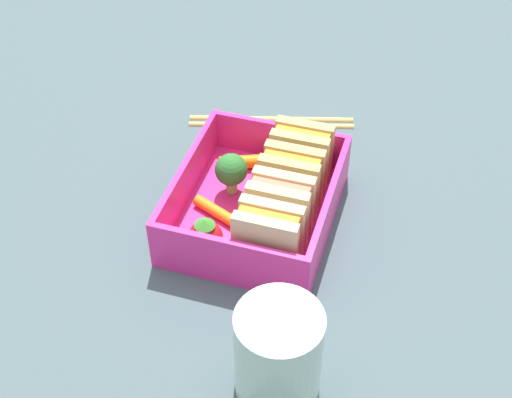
{
  "coord_description": "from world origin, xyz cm",
  "views": [
    {
      "loc": [
        47.3,
        14.4,
        50.18
      ],
      "look_at": [
        0.0,
        0.0,
        2.7
      ],
      "focal_mm": 50.0,
      "sensor_mm": 36.0,
      "label": 1
    }
  ],
  "objects_px": {
    "sandwich_center_right": "(268,237)",
    "carrot_stick_left": "(243,162)",
    "sandwich_left": "(301,154)",
    "broccoli_floret": "(231,170)",
    "drinking_glass": "(278,354)",
    "sandwich_center_left": "(291,180)",
    "carrot_stick_far_left": "(216,211)",
    "strawberry_far_left": "(206,236)",
    "chopstick_pair": "(271,120)",
    "sandwich_center": "(280,207)"
  },
  "relations": [
    {
      "from": "sandwich_left",
      "to": "sandwich_center_right",
      "type": "bearing_deg",
      "value": 0.0
    },
    {
      "from": "strawberry_far_left",
      "to": "drinking_glass",
      "type": "bearing_deg",
      "value": 41.75
    },
    {
      "from": "sandwich_center_left",
      "to": "sandwich_center_right",
      "type": "xyz_separation_m",
      "value": [
        0.08,
        0.0,
        0.0
      ]
    },
    {
      "from": "sandwich_center_left",
      "to": "carrot_stick_left",
      "type": "distance_m",
      "value": 0.08
    },
    {
      "from": "sandwich_left",
      "to": "strawberry_far_left",
      "type": "xyz_separation_m",
      "value": [
        0.12,
        -0.06,
        -0.01
      ]
    },
    {
      "from": "sandwich_left",
      "to": "chopstick_pair",
      "type": "bearing_deg",
      "value": -148.49
    },
    {
      "from": "sandwich_left",
      "to": "drinking_glass",
      "type": "xyz_separation_m",
      "value": [
        0.23,
        0.04,
        0.0
      ]
    },
    {
      "from": "carrot_stick_far_left",
      "to": "broccoli_floret",
      "type": "bearing_deg",
      "value": 174.06
    },
    {
      "from": "strawberry_far_left",
      "to": "sandwich_center_left",
      "type": "bearing_deg",
      "value": 144.69
    },
    {
      "from": "sandwich_center_left",
      "to": "carrot_stick_left",
      "type": "bearing_deg",
      "value": -121.37
    },
    {
      "from": "sandwich_center_right",
      "to": "carrot_stick_left",
      "type": "height_order",
      "value": "sandwich_center_right"
    },
    {
      "from": "sandwich_center_right",
      "to": "chopstick_pair",
      "type": "xyz_separation_m",
      "value": [
        -0.21,
        -0.06,
        -0.04
      ]
    },
    {
      "from": "sandwich_center_left",
      "to": "sandwich_center",
      "type": "distance_m",
      "value": 0.04
    },
    {
      "from": "carrot_stick_left",
      "to": "strawberry_far_left",
      "type": "bearing_deg",
      "value": 1.4
    },
    {
      "from": "carrot_stick_far_left",
      "to": "drinking_glass",
      "type": "distance_m",
      "value": 0.19
    },
    {
      "from": "carrot_stick_far_left",
      "to": "sandwich_left",
      "type": "bearing_deg",
      "value": 140.17
    },
    {
      "from": "sandwich_center_right",
      "to": "strawberry_far_left",
      "type": "xyz_separation_m",
      "value": [
        0.0,
        -0.06,
        -0.01
      ]
    },
    {
      "from": "sandwich_left",
      "to": "sandwich_center_left",
      "type": "height_order",
      "value": "same"
    },
    {
      "from": "carrot_stick_far_left",
      "to": "chopstick_pair",
      "type": "distance_m",
      "value": 0.17
    },
    {
      "from": "sandwich_center",
      "to": "drinking_glass",
      "type": "bearing_deg",
      "value": 14.99
    },
    {
      "from": "sandwich_center",
      "to": "sandwich_center_right",
      "type": "height_order",
      "value": "same"
    },
    {
      "from": "sandwich_left",
      "to": "broccoli_floret",
      "type": "relative_size",
      "value": 1.38
    },
    {
      "from": "sandwich_center_left",
      "to": "drinking_glass",
      "type": "height_order",
      "value": "drinking_glass"
    },
    {
      "from": "chopstick_pair",
      "to": "carrot_stick_left",
      "type": "bearing_deg",
      "value": -2.13
    },
    {
      "from": "strawberry_far_left",
      "to": "sandwich_center",
      "type": "bearing_deg",
      "value": 126.32
    },
    {
      "from": "carrot_stick_left",
      "to": "carrot_stick_far_left",
      "type": "bearing_deg",
      "value": -2.46
    },
    {
      "from": "sandwich_center_right",
      "to": "sandwich_center_left",
      "type": "bearing_deg",
      "value": 180.0
    },
    {
      "from": "broccoli_floret",
      "to": "carrot_stick_far_left",
      "type": "distance_m",
      "value": 0.04
    },
    {
      "from": "carrot_stick_left",
      "to": "strawberry_far_left",
      "type": "height_order",
      "value": "strawberry_far_left"
    },
    {
      "from": "sandwich_left",
      "to": "sandwich_center",
      "type": "relative_size",
      "value": 1.0
    },
    {
      "from": "sandwich_center_left",
      "to": "carrot_stick_far_left",
      "type": "distance_m",
      "value": 0.08
    },
    {
      "from": "sandwich_center",
      "to": "carrot_stick_far_left",
      "type": "distance_m",
      "value": 0.07
    },
    {
      "from": "sandwich_center",
      "to": "sandwich_center_right",
      "type": "xyz_separation_m",
      "value": [
        0.04,
        0.0,
        0.0
      ]
    },
    {
      "from": "drinking_glass",
      "to": "carrot_stick_far_left",
      "type": "bearing_deg",
      "value": -145.87
    },
    {
      "from": "sandwich_center_left",
      "to": "chopstick_pair",
      "type": "xyz_separation_m",
      "value": [
        -0.13,
        -0.06,
        -0.04
      ]
    },
    {
      "from": "sandwich_left",
      "to": "sandwich_center_right",
      "type": "distance_m",
      "value": 0.12
    },
    {
      "from": "sandwich_center",
      "to": "chopstick_pair",
      "type": "height_order",
      "value": "sandwich_center"
    },
    {
      "from": "sandwich_center_right",
      "to": "carrot_stick_far_left",
      "type": "height_order",
      "value": "sandwich_center_right"
    },
    {
      "from": "sandwich_center",
      "to": "carrot_stick_far_left",
      "type": "bearing_deg",
      "value": -91.43
    },
    {
      "from": "strawberry_far_left",
      "to": "sandwich_center_right",
      "type": "bearing_deg",
      "value": 93.35
    },
    {
      "from": "broccoli_floret",
      "to": "chopstick_pair",
      "type": "height_order",
      "value": "broccoli_floret"
    },
    {
      "from": "carrot_stick_left",
      "to": "drinking_glass",
      "type": "xyz_separation_m",
      "value": [
        0.23,
        0.1,
        0.02
      ]
    },
    {
      "from": "sandwich_left",
      "to": "carrot_stick_far_left",
      "type": "height_order",
      "value": "sandwich_left"
    },
    {
      "from": "strawberry_far_left",
      "to": "chopstick_pair",
      "type": "distance_m",
      "value": 0.22
    },
    {
      "from": "carrot_stick_left",
      "to": "broccoli_floret",
      "type": "xyz_separation_m",
      "value": [
        0.04,
        0.0,
        0.02
      ]
    },
    {
      "from": "carrot_stick_far_left",
      "to": "strawberry_far_left",
      "type": "distance_m",
      "value": 0.05
    },
    {
      "from": "sandwich_center",
      "to": "sandwich_left",
      "type": "bearing_deg",
      "value": 180.0
    },
    {
      "from": "broccoli_floret",
      "to": "carrot_stick_far_left",
      "type": "bearing_deg",
      "value": -5.94
    },
    {
      "from": "drinking_glass",
      "to": "sandwich_left",
      "type": "bearing_deg",
      "value": -169.95
    },
    {
      "from": "sandwich_left",
      "to": "carrot_stick_left",
      "type": "bearing_deg",
      "value": -88.02
    }
  ]
}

